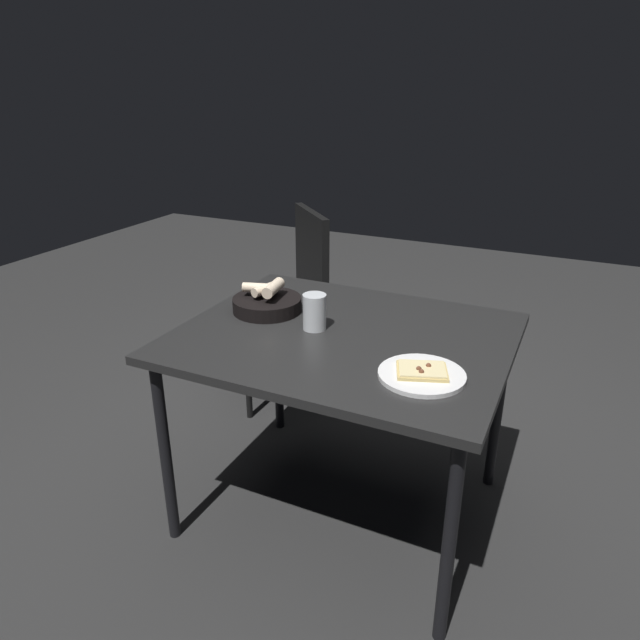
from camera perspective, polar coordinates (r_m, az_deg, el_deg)
ground at (r=2.38m, az=2.09°, el=-17.90°), size 8.00×8.00×0.00m
dining_table at (r=2.01m, az=2.36°, el=-2.98°), size 0.92×1.11×0.74m
pizza_plate at (r=1.72m, az=10.00°, el=-5.26°), size 0.26×0.26×0.04m
bread_basket at (r=2.17m, az=-5.26°, el=1.73°), size 0.26×0.26×0.12m
beer_glass at (r=2.00m, az=-0.55°, el=0.59°), size 0.08×0.08×0.13m
chair_near at (r=2.92m, az=-2.88°, el=2.44°), size 0.62×0.62×0.96m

